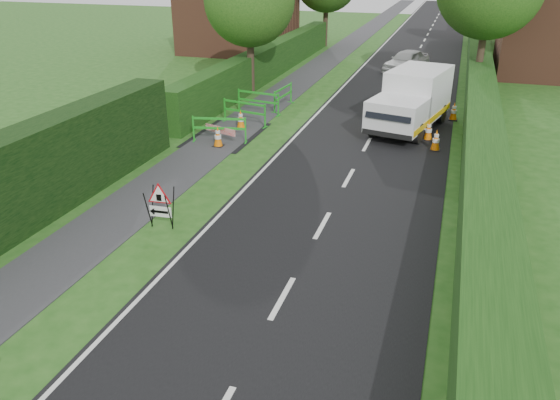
# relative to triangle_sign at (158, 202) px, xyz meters

# --- Properties ---
(ground) EXTENTS (120.00, 120.00, 0.00)m
(ground) POSITION_rel_triangle_sign_xyz_m (1.52, -3.07, -0.75)
(ground) COLOR #204F16
(ground) RESTS_ON ground
(road_surface) EXTENTS (6.00, 90.00, 0.02)m
(road_surface) POSITION_rel_triangle_sign_xyz_m (4.02, 31.93, -0.75)
(road_surface) COLOR black
(road_surface) RESTS_ON ground
(footpath) EXTENTS (2.00, 90.00, 0.02)m
(footpath) POSITION_rel_triangle_sign_xyz_m (-1.48, 31.93, -0.75)
(footpath) COLOR #2D2D30
(footpath) RESTS_ON ground
(hedge_west_far) EXTENTS (1.00, 24.00, 1.80)m
(hedge_west_far) POSITION_rel_triangle_sign_xyz_m (-3.48, 18.93, -0.75)
(hedge_west_far) COLOR #14380F
(hedge_west_far) RESTS_ON ground
(hedge_east) EXTENTS (1.20, 50.00, 1.50)m
(hedge_east) POSITION_rel_triangle_sign_xyz_m (8.02, 12.93, -0.75)
(hedge_east) COLOR #14380F
(hedge_east) RESTS_ON ground
(house_west) EXTENTS (7.50, 7.40, 7.88)m
(house_west) POSITION_rel_triangle_sign_xyz_m (-8.48, 26.93, 2.14)
(house_west) COLOR brown
(house_west) RESTS_ON ground
(house_east_b) EXTENTS (7.50, 7.40, 7.88)m
(house_east_b) POSITION_rel_triangle_sign_xyz_m (13.52, 38.93, 2.14)
(house_east_b) COLOR brown
(house_east_b) RESTS_ON ground
(tree_nw) EXTENTS (4.40, 4.40, 6.70)m
(tree_nw) POSITION_rel_triangle_sign_xyz_m (-3.08, 14.93, 3.73)
(tree_nw) COLOR #2D2116
(tree_nw) RESTS_ON ground
(triangle_sign) EXTENTS (0.80, 0.80, 1.08)m
(triangle_sign) POSITION_rel_triangle_sign_xyz_m (0.00, 0.00, 0.00)
(triangle_sign) COLOR black
(triangle_sign) RESTS_ON ground
(works_van) EXTENTS (3.03, 5.38, 2.32)m
(works_van) POSITION_rel_triangle_sign_xyz_m (5.31, 11.08, 0.48)
(works_van) COLOR silver
(works_van) RESTS_ON ground
(traffic_cone_0) EXTENTS (0.38, 0.38, 0.79)m
(traffic_cone_0) POSITION_rel_triangle_sign_xyz_m (6.48, 8.59, -0.36)
(traffic_cone_0) COLOR black
(traffic_cone_0) RESTS_ON ground
(traffic_cone_1) EXTENTS (0.38, 0.38, 0.79)m
(traffic_cone_1) POSITION_rel_triangle_sign_xyz_m (6.14, 9.75, -0.36)
(traffic_cone_1) COLOR black
(traffic_cone_1) RESTS_ON ground
(traffic_cone_2) EXTENTS (0.38, 0.38, 0.79)m
(traffic_cone_2) POSITION_rel_triangle_sign_xyz_m (6.98, 12.89, -0.36)
(traffic_cone_2) COLOR black
(traffic_cone_2) RESTS_ON ground
(traffic_cone_3) EXTENTS (0.38, 0.38, 0.79)m
(traffic_cone_3) POSITION_rel_triangle_sign_xyz_m (-1.24, 6.54, -0.36)
(traffic_cone_3) COLOR black
(traffic_cone_3) RESTS_ON ground
(traffic_cone_4) EXTENTS (0.38, 0.38, 0.79)m
(traffic_cone_4) POSITION_rel_triangle_sign_xyz_m (-1.28, 8.92, -0.36)
(traffic_cone_4) COLOR black
(traffic_cone_4) RESTS_ON ground
(ped_barrier_0) EXTENTS (2.09, 0.78, 1.00)m
(ped_barrier_0) POSITION_rel_triangle_sign_xyz_m (-1.39, 7.03, -0.12)
(ped_barrier_0) COLOR #1C9A1E
(ped_barrier_0) RESTS_ON ground
(ped_barrier_1) EXTENTS (2.09, 0.77, 1.00)m
(ped_barrier_1) POSITION_rel_triangle_sign_xyz_m (-1.34, 9.51, -0.12)
(ped_barrier_1) COLOR #1C9A1E
(ped_barrier_1) RESTS_ON ground
(ped_barrier_2) EXTENTS (2.09, 0.65, 1.00)m
(ped_barrier_2) POSITION_rel_triangle_sign_xyz_m (-1.39, 11.33, -0.12)
(ped_barrier_2) COLOR #1C9A1E
(ped_barrier_2) RESTS_ON ground
(ped_barrier_3) EXTENTS (0.52, 2.08, 1.00)m
(ped_barrier_3) POSITION_rel_triangle_sign_xyz_m (-0.62, 12.57, -0.12)
(ped_barrier_3) COLOR #1C9A1E
(ped_barrier_3) RESTS_ON ground
(redwhite_plank) EXTENTS (1.43, 0.53, 0.25)m
(redwhite_plank) POSITION_rel_triangle_sign_xyz_m (-1.41, 7.14, -0.75)
(redwhite_plank) COLOR red
(redwhite_plank) RESTS_ON ground
(hatchback_car) EXTENTS (2.78, 4.09, 1.29)m
(hatchback_car) POSITION_rel_triangle_sign_xyz_m (3.91, 22.84, -0.11)
(hatchback_car) COLOR silver
(hatchback_car) RESTS_ON ground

